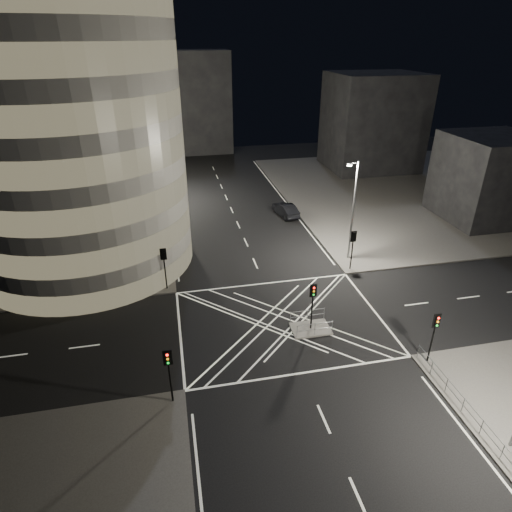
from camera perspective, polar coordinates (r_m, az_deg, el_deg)
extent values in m
plane|color=black|center=(34.76, 3.33, -8.71)|extent=(120.00, 120.00, 0.00)
cube|color=#4A4745|center=(68.42, 21.46, 8.21)|extent=(42.00, 42.00, 0.15)
cube|color=slate|center=(34.08, 7.28, -9.60)|extent=(3.00, 2.00, 0.15)
cylinder|color=gray|center=(42.53, -23.73, 14.64)|extent=(20.00, 20.00, 25.00)
cube|color=gray|center=(71.05, -24.64, 17.61)|extent=(24.00, 16.00, 22.00)
cube|color=black|center=(76.09, 15.24, 16.87)|extent=(14.00, 12.00, 15.00)
cube|color=black|center=(59.23, 28.64, 9.13)|extent=(10.00, 10.00, 10.00)
cube|color=black|center=(85.83, -9.91, 19.42)|extent=(18.00, 8.00, 18.00)
cylinder|color=black|center=(40.71, -14.43, -1.05)|extent=(0.32, 0.32, 2.99)
ellipsoid|color=black|center=(39.57, -14.87, 2.30)|extent=(4.12, 4.12, 4.74)
cylinder|color=black|center=(46.06, -14.33, 2.56)|extent=(0.32, 0.32, 3.19)
ellipsoid|color=black|center=(45.01, -14.73, 5.73)|extent=(4.19, 4.19, 4.82)
cylinder|color=black|center=(51.60, -14.23, 5.27)|extent=(0.32, 0.32, 3.13)
ellipsoid|color=black|center=(50.64, -14.59, 8.22)|extent=(4.57, 4.57, 5.25)
cylinder|color=black|center=(57.21, -14.16, 7.51)|extent=(0.32, 0.32, 3.19)
ellipsoid|color=black|center=(56.32, -14.50, 10.28)|extent=(4.76, 4.76, 5.47)
cylinder|color=black|center=(62.85, -14.11, 9.47)|extent=(0.32, 0.32, 3.53)
ellipsoid|color=black|center=(62.07, -14.42, 11.98)|extent=(4.00, 4.00, 4.60)
cylinder|color=black|center=(38.70, -11.98, -2.33)|extent=(0.12, 0.12, 3.00)
cube|color=black|center=(37.79, -12.26, 0.24)|extent=(0.28, 0.22, 0.90)
cube|color=black|center=(37.79, -12.26, 0.24)|extent=(0.55, 0.04, 1.10)
cylinder|color=black|center=(27.64, -11.32, -16.21)|extent=(0.12, 0.12, 3.00)
cube|color=black|center=(26.35, -11.71, -13.13)|extent=(0.28, 0.22, 0.90)
cube|color=black|center=(26.35, -11.71, -13.13)|extent=(0.55, 0.04, 1.10)
cylinder|color=black|center=(42.08, 12.62, 0.15)|extent=(0.12, 0.12, 3.00)
cube|color=black|center=(41.24, 12.89, 2.56)|extent=(0.28, 0.22, 0.90)
cube|color=black|center=(41.24, 12.89, 2.56)|extent=(0.55, 0.04, 1.10)
cylinder|color=black|center=(32.20, 22.32, -10.80)|extent=(0.12, 0.12, 3.00)
cube|color=black|center=(31.09, 22.96, -7.95)|extent=(0.28, 0.22, 0.90)
cube|color=black|center=(31.09, 22.96, -7.95)|extent=(0.55, 0.04, 1.10)
cylinder|color=black|center=(33.16, 7.44, -7.43)|extent=(0.12, 0.12, 3.00)
cube|color=black|center=(32.09, 7.65, -4.57)|extent=(0.28, 0.22, 0.90)
cube|color=black|center=(32.09, 7.65, -4.57)|extent=(0.55, 0.04, 1.10)
cylinder|color=slate|center=(41.93, -13.55, 5.22)|extent=(0.20, 0.20, 10.00)
cylinder|color=slate|center=(40.39, -13.67, 11.66)|extent=(0.90, 0.10, 0.10)
cube|color=slate|center=(40.40, -13.00, 11.59)|extent=(0.50, 0.25, 0.18)
cube|color=white|center=(40.43, -12.99, 11.44)|extent=(0.42, 0.20, 0.05)
cylinder|color=slate|center=(59.04, -13.52, 11.68)|extent=(0.20, 0.20, 10.00)
cylinder|color=slate|center=(57.95, -13.60, 16.33)|extent=(0.90, 0.10, 0.10)
cube|color=slate|center=(57.96, -13.13, 16.28)|extent=(0.50, 0.25, 0.18)
cube|color=white|center=(57.98, -13.11, 16.17)|extent=(0.42, 0.20, 0.05)
cylinder|color=slate|center=(42.75, 12.80, 5.74)|extent=(0.20, 0.20, 10.00)
cylinder|color=slate|center=(41.07, 12.92, 12.00)|extent=(0.90, 0.10, 0.10)
cube|color=slate|center=(40.92, 12.32, 11.85)|extent=(0.50, 0.25, 0.18)
cube|color=white|center=(40.94, 12.30, 11.71)|extent=(0.42, 0.20, 0.05)
cube|color=slate|center=(29.49, 26.84, -18.46)|extent=(0.06, 11.70, 1.10)
cube|color=slate|center=(33.04, 7.85, -9.65)|extent=(2.80, 0.06, 1.10)
cube|color=slate|center=(34.40, 6.87, -7.89)|extent=(2.80, 0.06, 1.10)
imported|color=black|center=(54.40, 3.96, 6.20)|extent=(2.56, 5.13, 1.61)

